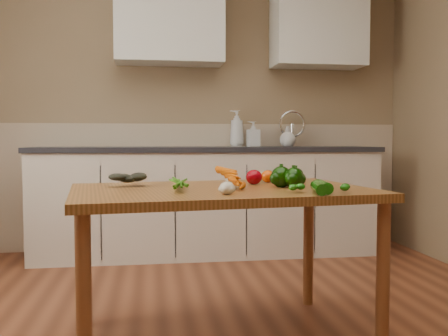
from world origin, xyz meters
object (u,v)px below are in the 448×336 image
Objects in this scene: soap_bottle_a at (237,128)px; tomato_a at (254,177)px; tomato_b at (268,176)px; zucchini_b at (319,188)px; pepper_c at (294,178)px; tomato_c at (280,177)px; leafy_greens at (127,176)px; garlic_bulb at (227,188)px; soap_bottle_c at (288,136)px; soap_bottle_b at (253,134)px; zucchini_a at (323,187)px; pepper_a at (281,177)px; pepper_b at (296,176)px; carrot_bunch at (216,181)px; table at (221,205)px.

soap_bottle_a reaches higher than tomato_a.
tomato_b reaches higher than zucchini_b.
tomato_c is at bearing 90.42° from pepper_c.
zucchini_b is (0.19, -0.44, -0.01)m from tomato_a.
garlic_bulb is at bearing -45.51° from leafy_greens.
soap_bottle_b is at bearing 126.20° from soap_bottle_c.
soap_bottle_a is 2.27m from zucchini_a.
zucchini_b is at bearing -85.11° from tomato_c.
pepper_a is (0.73, -0.16, 0.00)m from leafy_greens.
pepper_a reaches higher than garlic_bulb.
tomato_a is at bearing 121.58° from pepper_a.
garlic_bulb reaches higher than zucchini_a.
soap_bottle_a is at bearing 89.31° from pepper_b.
leafy_greens is 0.90× the size of zucchini_b.
tomato_a is (0.63, 0.01, -0.01)m from leafy_greens.
carrot_bunch is (-0.58, -1.94, -0.24)m from soap_bottle_b.
tomato_b is 0.97× the size of tomato_c.
soap_bottle_b is at bearing 83.71° from pepper_c.
pepper_a reaches higher than zucchini_a.
leafy_greens is 3.08× the size of garlic_bulb.
pepper_c is at bearing -14.13° from leafy_greens.
soap_bottle_b is 1.84m from pepper_b.
garlic_bulb is at bearing 8.54° from soap_bottle_a.
table is 14.76× the size of pepper_a.
soap_bottle_b is 2.07m from leafy_greens.
garlic_bulb is 0.33× the size of zucchini_a.
zucchini_a is at bearing -71.53° from pepper_c.
tomato_c is (-0.08, -1.81, -0.29)m from soap_bottle_a.
garlic_bulb is 0.41m from pepper_a.
pepper_c is at bearing -11.41° from soap_bottle_b.
pepper_b is (0.84, -0.03, -0.01)m from leafy_greens.
soap_bottle_a is at bearing 71.32° from table.
leafy_greens reaches higher than pepper_c.
soap_bottle_a is 2.06m from leafy_greens.
pepper_b is at bearing -8.69° from tomato_a.
pepper_b is (0.41, 0.41, 0.02)m from garlic_bulb.
pepper_a is (0.30, 0.28, 0.02)m from garlic_bulb.
zucchini_a is at bearing 46.33° from zucchini_b.
leafy_greens reaches higher than table.
zucchini_b is at bearing -28.01° from leafy_greens.
zucchini_b is at bearing -92.91° from pepper_b.
tomato_b is (0.73, 0.11, -0.02)m from leafy_greens.
tomato_a is 0.38× the size of zucchini_b.
pepper_c is 0.31m from tomato_b.
pepper_a is at bearing -58.42° from tomato_a.
zucchini_b is at bearing -72.48° from pepper_a.
pepper_c reaches higher than table.
pepper_a is 0.30m from zucchini_b.
zucchini_b is (-0.18, -2.23, -0.25)m from soap_bottle_b.
garlic_bulb reaches higher than zucchini_b.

